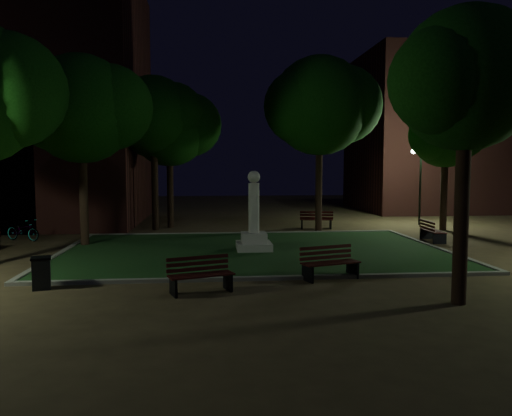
{
  "coord_description": "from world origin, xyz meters",
  "views": [
    {
      "loc": [
        -1.81,
        -17.94,
        3.47
      ],
      "look_at": [
        -0.01,
        1.0,
        1.86
      ],
      "focal_mm": 35.0,
      "sensor_mm": 36.0,
      "label": 1
    }
  ],
  "objects_px": {
    "monument": "(254,228)",
    "bench_near_right": "(329,264)",
    "bench_near_left": "(200,276)",
    "bicycle": "(23,230)",
    "trash_bin": "(41,273)",
    "bench_right_side": "(431,232)",
    "bench_far_side": "(316,220)"
  },
  "relations": [
    {
      "from": "monument",
      "to": "bench_near_right",
      "type": "relative_size",
      "value": 1.66
    },
    {
      "from": "bench_near_left",
      "to": "bicycle",
      "type": "bearing_deg",
      "value": 110.26
    },
    {
      "from": "bicycle",
      "to": "bench_near_left",
      "type": "bearing_deg",
      "value": -114.99
    },
    {
      "from": "bench_near_right",
      "to": "trash_bin",
      "type": "bearing_deg",
      "value": 166.03
    },
    {
      "from": "monument",
      "to": "bench_right_side",
      "type": "xyz_separation_m",
      "value": [
        8.38,
        1.94,
        -0.5
      ]
    },
    {
      "from": "bench_near_left",
      "to": "bench_right_side",
      "type": "relative_size",
      "value": 1.05
    },
    {
      "from": "bench_near_right",
      "to": "bench_right_side",
      "type": "bearing_deg",
      "value": 29.78
    },
    {
      "from": "bench_right_side",
      "to": "bench_far_side",
      "type": "relative_size",
      "value": 0.95
    },
    {
      "from": "monument",
      "to": "bicycle",
      "type": "xyz_separation_m",
      "value": [
        -10.42,
        3.95,
        -0.46
      ]
    },
    {
      "from": "bench_near_right",
      "to": "bench_right_side",
      "type": "relative_size",
      "value": 1.07
    },
    {
      "from": "bench_far_side",
      "to": "trash_bin",
      "type": "relative_size",
      "value": 2.06
    },
    {
      "from": "bench_right_side",
      "to": "trash_bin",
      "type": "xyz_separation_m",
      "value": [
        -14.91,
        -7.53,
        0.01
      ]
    },
    {
      "from": "monument",
      "to": "trash_bin",
      "type": "height_order",
      "value": "monument"
    },
    {
      "from": "bench_far_side",
      "to": "trash_bin",
      "type": "bearing_deg",
      "value": 58.98
    },
    {
      "from": "monument",
      "to": "bench_near_left",
      "type": "relative_size",
      "value": 1.7
    },
    {
      "from": "bench_far_side",
      "to": "bicycle",
      "type": "bearing_deg",
      "value": 21.11
    },
    {
      "from": "trash_bin",
      "to": "bench_near_left",
      "type": "bearing_deg",
      "value": -10.04
    },
    {
      "from": "bench_right_side",
      "to": "trash_bin",
      "type": "relative_size",
      "value": 1.96
    },
    {
      "from": "bench_right_side",
      "to": "bicycle",
      "type": "distance_m",
      "value": 18.91
    },
    {
      "from": "trash_bin",
      "to": "bench_right_side",
      "type": "bearing_deg",
      "value": 26.8
    },
    {
      "from": "trash_bin",
      "to": "bicycle",
      "type": "relative_size",
      "value": 0.48
    },
    {
      "from": "bench_far_side",
      "to": "trash_bin",
      "type": "xyz_separation_m",
      "value": [
        -10.64,
        -12.63,
        -0.0
      ]
    },
    {
      "from": "trash_bin",
      "to": "bench_far_side",
      "type": "bearing_deg",
      "value": 49.91
    },
    {
      "from": "bench_near_left",
      "to": "bench_right_side",
      "type": "height_order",
      "value": "bench_near_left"
    },
    {
      "from": "monument",
      "to": "bench_near_left",
      "type": "distance_m",
      "value": 6.72
    },
    {
      "from": "bench_near_right",
      "to": "bench_near_left",
      "type": "bearing_deg",
      "value": -179.14
    },
    {
      "from": "bench_near_right",
      "to": "trash_bin",
      "type": "distance_m",
      "value": 8.42
    },
    {
      "from": "bench_near_left",
      "to": "bench_near_right",
      "type": "bearing_deg",
      "value": -0.5
    },
    {
      "from": "bicycle",
      "to": "bench_near_right",
      "type": "bearing_deg",
      "value": -100.29
    },
    {
      "from": "bench_near_left",
      "to": "bench_right_side",
      "type": "xyz_separation_m",
      "value": [
        10.44,
        8.32,
        -0.0
      ]
    },
    {
      "from": "bench_near_left",
      "to": "trash_bin",
      "type": "relative_size",
      "value": 2.06
    },
    {
      "from": "bench_near_left",
      "to": "bench_right_side",
      "type": "distance_m",
      "value": 13.35
    }
  ]
}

